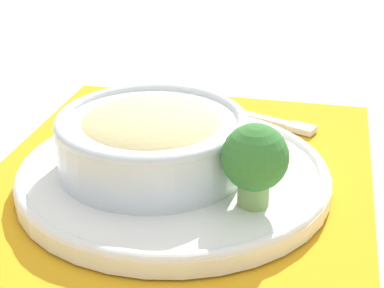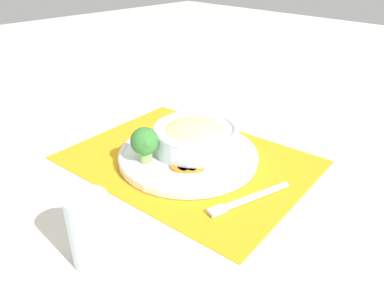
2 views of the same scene
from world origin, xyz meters
The scene contains 9 objects.
ground_plane centered at (0.00, 0.00, 0.00)m, with size 4.00×4.00×0.00m, color beige.
placemat centered at (0.00, 0.00, 0.00)m, with size 0.55×0.44×0.00m.
plate centered at (0.00, 0.00, 0.02)m, with size 0.31×0.31×0.02m.
bowl centered at (0.00, -0.02, 0.05)m, with size 0.19×0.19×0.07m.
broccoli_floret centered at (0.04, 0.09, 0.06)m, with size 0.06×0.06×0.08m.
carrot_slice_near centered at (-0.03, 0.06, 0.02)m, with size 0.04×0.04×0.01m.
carrot_slice_middle centered at (-0.05, 0.05, 0.02)m, with size 0.04×0.04×0.01m.
carrot_slice_far centered at (-0.05, 0.04, 0.02)m, with size 0.04×0.04×0.01m.
fork centered at (-0.19, 0.04, 0.01)m, with size 0.06×0.18×0.01m.
Camera 1 is at (0.53, 0.19, 0.31)m, focal length 60.00 mm.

